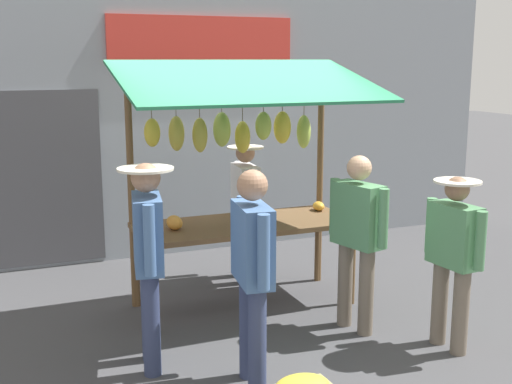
# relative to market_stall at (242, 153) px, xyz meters

# --- Properties ---
(ground_plane) EXTENTS (40.00, 40.00, 0.00)m
(ground_plane) POSITION_rel_market_stall_xyz_m (0.01, 0.07, -1.58)
(ground_plane) COLOR #424244
(street_backdrop) EXTENTS (9.00, 0.30, 3.40)m
(street_backdrop) POSITION_rel_market_stall_xyz_m (0.04, -2.12, 0.12)
(street_backdrop) COLOR #8C939E
(street_backdrop) RESTS_ON ground
(market_stall) EXTENTS (2.50, 1.46, 2.50)m
(market_stall) POSITION_rel_market_stall_xyz_m (0.00, 0.00, 0.00)
(market_stall) COLOR brown
(market_stall) RESTS_ON ground
(vendor_with_sunhat) EXTENTS (0.41, 0.68, 1.58)m
(vendor_with_sunhat) POSITION_rel_market_stall_xyz_m (-0.30, -0.68, -0.65)
(vendor_with_sunhat) COLOR #232328
(vendor_with_sunhat) RESTS_ON ground
(shopper_with_shopping_bag) EXTENTS (0.28, 0.72, 1.71)m
(shopper_with_shopping_bag) POSITION_rel_market_stall_xyz_m (0.58, 1.69, -0.58)
(shopper_with_shopping_bag) COLOR navy
(shopper_with_shopping_bag) RESTS_ON ground
(shopper_with_ponytail) EXTENTS (0.40, 0.67, 1.54)m
(shopper_with_ponytail) POSITION_rel_market_stall_xyz_m (-1.27, 1.72, -0.68)
(shopper_with_ponytail) COLOR #726656
(shopper_with_ponytail) RESTS_ON ground
(shopper_in_grey_tee) EXTENTS (0.34, 0.69, 1.66)m
(shopper_in_grey_tee) POSITION_rel_market_stall_xyz_m (-0.72, 1.05, -0.62)
(shopper_in_grey_tee) COLOR #726656
(shopper_in_grey_tee) RESTS_ON ground
(shopper_in_striped_shirt) EXTENTS (0.44, 0.71, 1.71)m
(shopper_in_striped_shirt) POSITION_rel_market_stall_xyz_m (1.23, 1.09, -0.56)
(shopper_in_striped_shirt) COLOR navy
(shopper_in_striped_shirt) RESTS_ON ground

